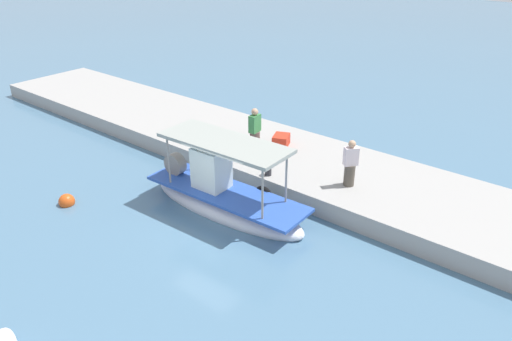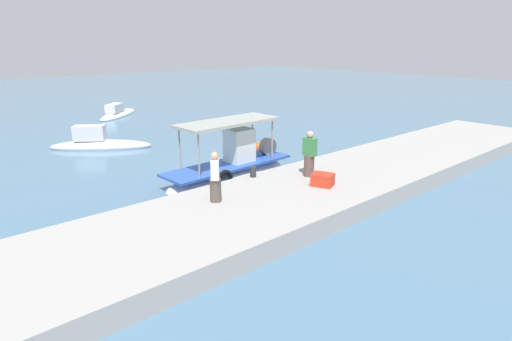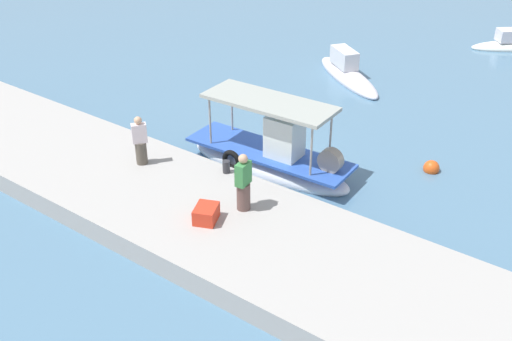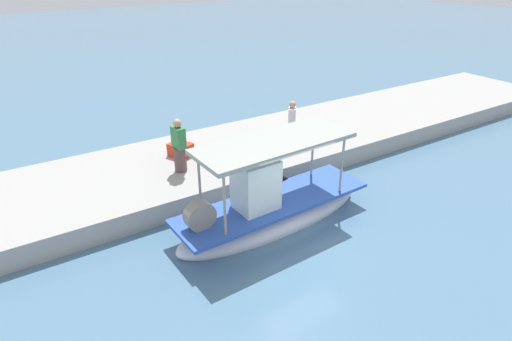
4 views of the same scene
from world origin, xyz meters
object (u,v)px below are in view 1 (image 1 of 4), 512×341
mooring_bollard (268,170)px  cargo_crate (281,140)px  main_fishing_boat (224,197)px  fisherman_near_bollard (350,165)px  fisherman_by_crate (255,132)px  marker_buoy (67,201)px

mooring_bollard → cargo_crate: bearing=-63.2°
mooring_bollard → cargo_crate: (1.23, -2.44, 0.02)m
main_fishing_boat → mooring_bollard: size_ratio=15.13×
fisherman_near_bollard → cargo_crate: 4.09m
fisherman_near_bollard → cargo_crate: fisherman_near_bollard is taller
main_fishing_boat → fisherman_near_bollard: 4.41m
fisherman_by_crate → mooring_bollard: fisherman_by_crate is taller
fisherman_near_bollard → fisherman_by_crate: fisherman_by_crate is taller
main_fishing_boat → cargo_crate: main_fishing_boat is taller
fisherman_by_crate → marker_buoy: size_ratio=3.21×
fisherman_near_bollard → main_fishing_boat: bearing=45.7°
fisherman_near_bollard → mooring_bollard: fisherman_near_bollard is taller
fisherman_near_bollard → fisherman_by_crate: bearing=-2.3°
main_fishing_boat → mooring_bollard: (-0.39, -1.92, 0.40)m
fisherman_by_crate → marker_buoy: bearing=64.0°
fisherman_by_crate → mooring_bollard: size_ratio=4.31×
fisherman_by_crate → mooring_bollard: (-1.71, 1.33, -0.60)m
main_fishing_boat → marker_buoy: 5.52m
fisherman_by_crate → cargo_crate: (-0.48, -1.10, -0.58)m
main_fishing_boat → fisherman_near_bollard: main_fishing_boat is taller
marker_buoy → mooring_bollard: bearing=-133.4°
cargo_crate → fisherman_by_crate: bearing=66.7°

